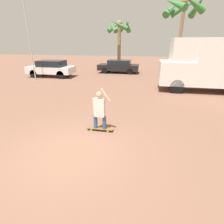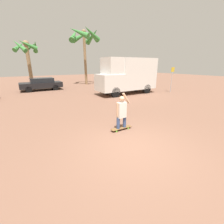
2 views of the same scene
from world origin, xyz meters
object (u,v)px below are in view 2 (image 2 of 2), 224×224
(skateboard, at_px, (121,128))
(camper_van, at_px, (128,75))
(parked_car_black, at_px, (41,84))
(palm_tree_center_background, at_px, (27,50))
(palm_tree_near_van, at_px, (84,37))
(person_skateboarder, at_px, (122,111))
(street_sign, at_px, (172,76))

(skateboard, relative_size, camper_van, 0.17)
(parked_car_black, distance_m, palm_tree_center_background, 5.59)
(palm_tree_near_van, xyz_separation_m, palm_tree_center_background, (-6.83, 1.63, -1.80))
(parked_car_black, xyz_separation_m, palm_tree_near_van, (6.20, 2.51, 5.49))
(palm_tree_center_background, bearing_deg, person_skateboarder, -83.18)
(street_sign, bearing_deg, parked_car_black, 143.57)
(skateboard, bearing_deg, street_sign, 27.86)
(skateboard, relative_size, palm_tree_center_background, 0.17)
(palm_tree_near_van, distance_m, palm_tree_center_background, 7.25)
(parked_car_black, bearing_deg, palm_tree_center_background, 98.61)
(camper_van, xyz_separation_m, palm_tree_center_background, (-7.53, 10.67, 2.61))
(palm_tree_center_background, bearing_deg, palm_tree_near_van, -13.46)
(parked_car_black, height_order, street_sign, street_sign)
(skateboard, height_order, parked_car_black, parked_car_black)
(skateboard, distance_m, palm_tree_near_van, 17.62)
(skateboard, xyz_separation_m, camper_van, (5.44, 6.79, 1.71))
(street_sign, bearing_deg, skateboard, -152.14)
(palm_tree_center_background, xyz_separation_m, street_sign, (11.75, -12.35, -2.82))
(street_sign, bearing_deg, palm_tree_near_van, 114.65)
(palm_tree_near_van, bearing_deg, parked_car_black, -157.94)
(street_sign, bearing_deg, palm_tree_center_background, 133.56)
(person_skateboarder, bearing_deg, street_sign, 27.86)
(skateboard, distance_m, street_sign, 11.03)
(parked_car_black, relative_size, street_sign, 1.72)
(person_skateboarder, distance_m, street_sign, 10.95)
(parked_car_black, bearing_deg, person_skateboarder, -83.75)
(camper_van, relative_size, parked_car_black, 1.38)
(parked_car_black, bearing_deg, street_sign, -36.43)
(palm_tree_near_van, bearing_deg, street_sign, -65.35)
(skateboard, distance_m, person_skateboarder, 0.78)
(skateboard, height_order, street_sign, street_sign)
(camper_van, distance_m, palm_tree_center_background, 13.32)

